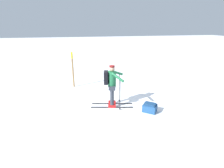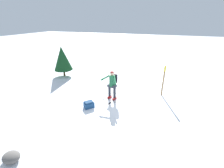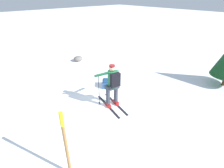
{
  "view_description": "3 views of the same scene",
  "coord_description": "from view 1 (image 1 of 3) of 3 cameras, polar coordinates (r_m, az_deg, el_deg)",
  "views": [
    {
      "loc": [
        -7.02,
        1.63,
        3.13
      ],
      "look_at": [
        -0.77,
        0.23,
        0.92
      ],
      "focal_mm": 28.0,
      "sensor_mm": 36.0,
      "label": 1
    },
    {
      "loc": [
        1.85,
        -6.89,
        4.24
      ],
      "look_at": [
        -0.77,
        0.23,
        0.92
      ],
      "focal_mm": 24.0,
      "sensor_mm": 36.0,
      "label": 2
    },
    {
      "loc": [
        2.94,
        4.37,
        3.89
      ],
      "look_at": [
        -0.77,
        0.23,
        0.92
      ],
      "focal_mm": 28.0,
      "sensor_mm": 36.0,
      "label": 3
    }
  ],
  "objects": [
    {
      "name": "trail_marker",
      "position": [
        9.14,
        -12.73,
        5.42
      ],
      "size": [
        0.09,
        0.09,
        1.83
      ],
      "color": "olive",
      "rests_on": "ground_plane"
    },
    {
      "name": "ground_plane",
      "position": [
        7.86,
        0.43,
        -4.48
      ],
      "size": [
        80.0,
        80.0,
        0.0
      ],
      "primitive_type": "plane",
      "color": "white"
    },
    {
      "name": "skier",
      "position": [
        6.77,
        -0.19,
        0.16
      ],
      "size": [
        1.02,
        1.72,
        1.66
      ],
      "color": "black",
      "rests_on": "ground_plane"
    },
    {
      "name": "dropped_backpack",
      "position": [
        6.75,
        12.23,
        -7.56
      ],
      "size": [
        0.6,
        0.61,
        0.34
      ],
      "color": "navy",
      "rests_on": "ground_plane"
    }
  ]
}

